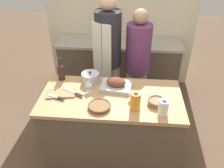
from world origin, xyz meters
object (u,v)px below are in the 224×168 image
Objects in this scene: wine_bottle_green at (61,71)px; condiment_bottle_tall at (112,37)px; cutting_board at (61,94)px; roasting_pan at (116,85)px; stock_pot at (90,78)px; juice_jug at (135,101)px; milk_jug at (163,107)px; person_cook_guest at (137,63)px; knife_paring at (57,97)px; knife_chef at (74,92)px; wine_glass_left at (88,84)px; wine_glass_right at (132,92)px; condiment_bottle_short at (131,36)px; person_cook_aproned at (108,55)px; wicker_basket at (99,106)px; mixing_bowl at (156,102)px.

wine_bottle_green is 1.31m from condiment_bottle_tall.
condiment_bottle_tall reaches higher than cutting_board.
roasting_pan is 0.32m from stock_pot.
milk_jug is (0.26, -0.06, -0.01)m from juice_jug.
cutting_board is 0.20× the size of person_cook_guest.
knife_paring is 1.25m from person_cook_guest.
cutting_board is 0.14m from knife_chef.
roasting_pan is at bearing 16.88° from wine_glass_left.
cutting_board is 1.67× the size of knife_paring.
milk_jug is 1.32× the size of wine_glass_right.
juice_jug reaches higher than wine_glass_right.
condiment_bottle_tall is at bearing 79.01° from knife_chef.
knife_paring is 1.38× the size of condiment_bottle_short.
wine_glass_right is at bearing -85.69° from person_cook_guest.
cutting_board is (-0.58, -0.16, -0.04)m from roasting_pan.
cutting_board is 2.30× the size of condiment_bottle_short.
person_cook_aproned is (0.49, 0.54, -0.04)m from wine_bottle_green.
wine_glass_right is 0.62m from knife_chef.
knife_chef is at bearing -84.90° from person_cook_aproned.
condiment_bottle_tall is (0.45, 1.58, 0.03)m from knife_paring.
person_cook_aproned reaches higher than condiment_bottle_tall.
condiment_bottle_tall is (-0.62, 1.74, -0.03)m from milk_jug.
cutting_board is 0.31m from wine_glass_left.
wicker_basket is at bearing -70.78° from stock_pot.
condiment_bottle_tall is (0.43, 1.51, 0.04)m from cutting_board.
stock_pot is at bearing -107.95° from condiment_bottle_short.
person_cook_aproned is at bearing 120.10° from milk_jug.
wine_glass_right reaches higher than wicker_basket.
juice_jug is at bearing -77.49° from wine_glass_right.
person_cook_guest is (0.11, -0.75, -0.08)m from condiment_bottle_short.
condiment_bottle_tall is 0.10× the size of person_cook_guest.
wine_glass_right is (-0.24, 0.06, 0.06)m from mixing_bowl.
knife_paring is 0.12× the size of person_cook_guest.
wicker_basket is 0.70× the size of cutting_board.
condiment_bottle_tall is at bearing 74.13° from cutting_board.
condiment_bottle_short is (-0.07, 1.77, -0.05)m from juice_jug.
condiment_bottle_short is 0.76m from person_cook_guest.
milk_jug is (0.05, -0.15, 0.05)m from mixing_bowl.
wicker_basket is 0.57m from mixing_bowl.
person_cook_guest is (0.39, -0.66, -0.09)m from condiment_bottle_tall.
juice_jug is 0.68m from knife_chef.
juice_jug is 0.11× the size of person_cook_aproned.
stock_pot reaches higher than cutting_board.
stock_pot reaches higher than mixing_bowl.
condiment_bottle_tall reaches higher than knife_paring.
person_cook_guest reaches higher than knife_paring.
person_cook_guest is at bearing 47.76° from knife_paring.
person_cook_aproned is at bearing -110.46° from condiment_bottle_short.
condiment_bottle_tall is at bearing 83.09° from stock_pot.
juice_jug is at bearing -157.52° from mixing_bowl.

